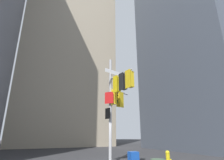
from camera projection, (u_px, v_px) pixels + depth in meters
building_mid_block at (68, 32)px, 38.30m from camera, size 15.80×15.80×46.57m
signal_pole_assembly at (117, 95)px, 11.81m from camera, size 2.55×3.42×7.09m
fire_hydrant at (168, 159)px, 9.62m from camera, size 0.33×0.23×0.90m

